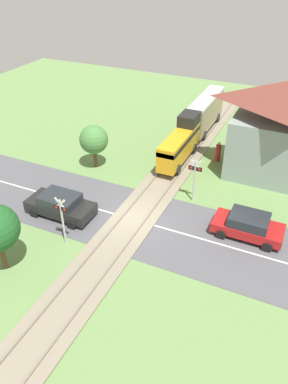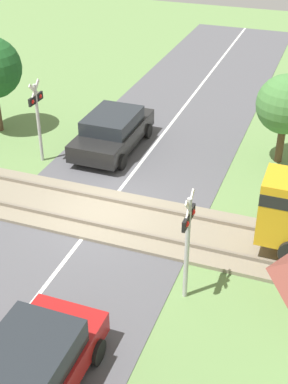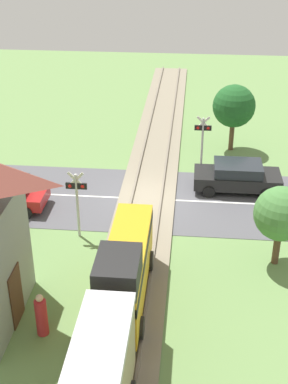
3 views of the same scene
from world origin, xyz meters
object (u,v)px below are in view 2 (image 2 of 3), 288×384
object	(u,v)px
car_far_side	(29,371)
crossing_signal_west_approach	(37,111)
car_near_crossing	(113,131)
crossing_signal_east_approach	(188,234)

from	to	relation	value
car_far_side	crossing_signal_west_approach	xyz separation A→B (m)	(-9.37, -5.03, 1.23)
car_far_side	crossing_signal_west_approach	bearing A→B (deg)	-151.76
car_near_crossing	car_far_side	bearing A→B (deg)	14.45
car_near_crossing	crossing_signal_east_approach	xyz separation A→B (m)	(7.10, 5.03, 1.22)
car_near_crossing	crossing_signal_east_approach	bearing A→B (deg)	35.32
car_far_side	crossing_signal_west_approach	distance (m)	10.71
car_far_side	crossing_signal_west_approach	world-z (taller)	crossing_signal_west_approach
car_near_crossing	crossing_signal_east_approach	world-z (taller)	crossing_signal_east_approach
car_near_crossing	crossing_signal_west_approach	size ratio (longest dim) A/B	1.39
car_far_side	crossing_signal_east_approach	size ratio (longest dim) A/B	1.30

